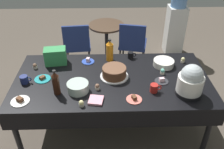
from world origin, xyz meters
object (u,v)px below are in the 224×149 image
(dessert_plate_coral, at_px, (134,99))
(maroon_chair_left, at_px, (77,43))
(cupcake_mint, at_px, (35,66))
(coffee_mug_red, at_px, (154,88))
(potluck_table, at_px, (112,83))
(coffee_mug_black, at_px, (131,55))
(soda_bottle_orange_juice, at_px, (110,51))
(soda_bottle_cola, at_px, (56,83))
(dessert_plate_cobalt, at_px, (88,61))
(dessert_plate_white, at_px, (20,101))
(dessert_plate_charcoal, at_px, (162,81))
(cupcake_rose, at_px, (81,103))
(slow_cooker, at_px, (191,81))
(frosted_layer_cake, at_px, (114,72))
(cupcake_vanilla, at_px, (97,87))
(glass_salad_bowl, at_px, (78,87))
(dessert_plate_teal, at_px, (43,79))
(maroon_chair_right, at_px, (133,42))
(cupcake_berry, at_px, (183,60))
(round_cafe_table, at_px, (107,37))
(water_cooler, at_px, (176,23))
(ceramic_snack_bowl, at_px, (164,63))
(cupcake_cocoa, at_px, (163,71))
(coffee_mug_navy, at_px, (24,80))

(dessert_plate_coral, bearing_deg, maroon_chair_left, 113.16)
(cupcake_mint, height_order, coffee_mug_red, coffee_mug_red)
(potluck_table, bearing_deg, coffee_mug_red, -30.60)
(coffee_mug_black, bearing_deg, soda_bottle_orange_juice, -171.02)
(soda_bottle_cola, bearing_deg, dessert_plate_cobalt, 65.11)
(dessert_plate_white, bearing_deg, maroon_chair_left, 77.73)
(dessert_plate_charcoal, relative_size, cupcake_rose, 2.26)
(soda_bottle_cola, distance_m, maroon_chair_left, 1.68)
(slow_cooker, bearing_deg, cupcake_rose, -171.67)
(slow_cooker, xyz_separation_m, dessert_plate_white, (-1.71, -0.08, -0.15))
(coffee_mug_red, bearing_deg, frosted_layer_cake, 144.92)
(cupcake_vanilla, distance_m, soda_bottle_orange_juice, 0.63)
(glass_salad_bowl, height_order, dessert_plate_charcoal, glass_salad_bowl)
(frosted_layer_cake, relative_size, glass_salad_bowl, 1.42)
(potluck_table, height_order, cupcake_rose, cupcake_rose)
(soda_bottle_orange_juice, relative_size, soda_bottle_cola, 1.01)
(glass_salad_bowl, bearing_deg, potluck_table, 31.33)
(dessert_plate_teal, relative_size, maroon_chair_left, 0.21)
(coffee_mug_black, bearing_deg, frosted_layer_cake, -118.59)
(soda_bottle_orange_juice, xyz_separation_m, soda_bottle_cola, (-0.56, -0.66, -0.00))
(soda_bottle_orange_juice, bearing_deg, slow_cooker, -41.38)
(slow_cooker, height_order, coffee_mug_red, slow_cooker)
(maroon_chair_right, bearing_deg, potluck_table, -105.51)
(dessert_plate_white, bearing_deg, coffee_mug_red, 5.10)
(cupcake_berry, bearing_deg, potluck_table, -160.25)
(slow_cooker, xyz_separation_m, round_cafe_table, (-0.83, 1.91, -0.41))
(dessert_plate_coral, xyz_separation_m, coffee_mug_black, (0.04, 0.83, 0.03))
(soda_bottle_orange_juice, xyz_separation_m, water_cooler, (1.25, 1.55, -0.29))
(ceramic_snack_bowl, xyz_separation_m, dessert_plate_coral, (-0.42, -0.63, -0.03))
(potluck_table, bearing_deg, maroon_chair_right, 74.49)
(dessert_plate_cobalt, distance_m, cupcake_mint, 0.64)
(soda_bottle_orange_juice, relative_size, coffee_mug_red, 2.34)
(potluck_table, bearing_deg, cupcake_berry, 19.75)
(round_cafe_table, bearing_deg, cupcake_cocoa, -67.46)
(dessert_plate_cobalt, distance_m, cupcake_vanilla, 0.58)
(dessert_plate_cobalt, bearing_deg, soda_bottle_orange_juice, 8.44)
(ceramic_snack_bowl, distance_m, dessert_plate_white, 1.68)
(coffee_mug_navy, bearing_deg, dessert_plate_charcoal, -0.78)
(cupcake_mint, height_order, soda_bottle_cola, soda_bottle_cola)
(soda_bottle_orange_juice, distance_m, maroon_chair_left, 1.18)
(coffee_mug_navy, xyz_separation_m, coffee_mug_red, (1.40, -0.20, 0.00))
(ceramic_snack_bowl, xyz_separation_m, dessert_plate_charcoal, (-0.09, -0.33, -0.03))
(potluck_table, bearing_deg, slow_cooker, -21.09)
(ceramic_snack_bowl, relative_size, dessert_plate_white, 1.34)
(soda_bottle_cola, distance_m, round_cafe_table, 1.97)
(cupcake_berry, relative_size, coffee_mug_red, 0.55)
(slow_cooker, bearing_deg, round_cafe_table, 113.51)
(slow_cooker, height_order, round_cafe_table, slow_cooker)
(dessert_plate_cobalt, xyz_separation_m, soda_bottle_cola, (-0.29, -0.62, 0.12))
(cupcake_mint, xyz_separation_m, coffee_mug_navy, (-0.05, -0.29, 0.01))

